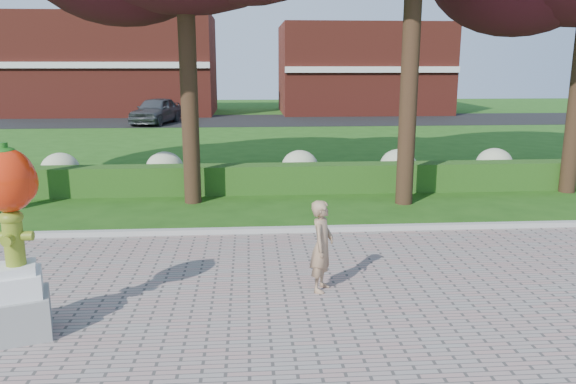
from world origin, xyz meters
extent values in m
plane|color=#204C13|center=(0.00, 0.00, 0.00)|extent=(100.00, 100.00, 0.00)
cube|color=#ADADA5|center=(0.00, 3.00, 0.07)|extent=(40.00, 0.18, 0.15)
cube|color=#1F4A15|center=(0.00, 7.00, 0.40)|extent=(24.00, 0.70, 0.80)
ellipsoid|color=#9FA67F|center=(-6.00, 8.00, 0.55)|extent=(1.10, 1.10, 0.99)
ellipsoid|color=#9FA67F|center=(-3.00, 8.00, 0.55)|extent=(1.10, 1.10, 0.99)
ellipsoid|color=#9FA67F|center=(1.00, 8.00, 0.55)|extent=(1.10, 1.10, 0.99)
ellipsoid|color=#9FA67F|center=(4.00, 8.00, 0.55)|extent=(1.10, 1.10, 0.99)
ellipsoid|color=#9FA67F|center=(7.00, 8.00, 0.55)|extent=(1.10, 1.10, 0.99)
cube|color=black|center=(0.00, 28.00, 0.01)|extent=(50.00, 8.00, 0.02)
cube|color=maroon|center=(-10.00, 34.00, 3.50)|extent=(14.00, 8.00, 7.00)
cube|color=maroon|center=(8.00, 34.00, 3.20)|extent=(12.00, 8.00, 6.40)
cylinder|color=black|center=(-2.00, 6.00, 3.08)|extent=(0.44, 0.44, 6.16)
cylinder|color=black|center=(3.50, 5.50, 3.64)|extent=(0.44, 0.44, 7.28)
cube|color=gray|center=(-3.54, -1.41, 0.32)|extent=(0.88, 0.88, 0.56)
cube|color=silver|center=(-3.54, -1.41, 0.76)|extent=(0.71, 0.71, 0.31)
cube|color=silver|center=(-3.54, -1.41, 0.97)|extent=(0.57, 0.57, 0.11)
cylinder|color=olive|center=(-3.54, -1.41, 1.34)|extent=(0.25, 0.25, 0.63)
ellipsoid|color=olive|center=(-3.54, -1.41, 1.66)|extent=(0.29, 0.29, 0.20)
cylinder|color=olive|center=(-3.36, -1.41, 1.41)|extent=(0.13, 0.12, 0.12)
cylinder|color=olive|center=(-3.54, -1.58, 1.41)|extent=(0.13, 0.13, 0.13)
cylinder|color=olive|center=(-3.54, -1.41, 1.74)|extent=(0.09, 0.09, 0.06)
ellipsoid|color=red|center=(-3.54, -1.41, 2.14)|extent=(0.70, 0.63, 0.81)
ellipsoid|color=red|center=(-3.33, -1.41, 2.12)|extent=(0.35, 0.35, 0.52)
cylinder|color=#1A5814|center=(-3.54, -1.41, 2.54)|extent=(0.11, 0.11, 0.13)
ellipsoid|color=#1A5814|center=(-3.54, -1.41, 2.51)|extent=(0.27, 0.27, 0.09)
imported|color=#A07B5B|center=(0.60, -0.17, 0.77)|extent=(0.53, 0.63, 1.46)
imported|color=#3F4347|center=(-6.10, 26.27, 0.82)|extent=(2.97, 4.99, 1.59)
camera|label=1|loc=(-0.53, -8.48, 3.54)|focal=35.00mm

